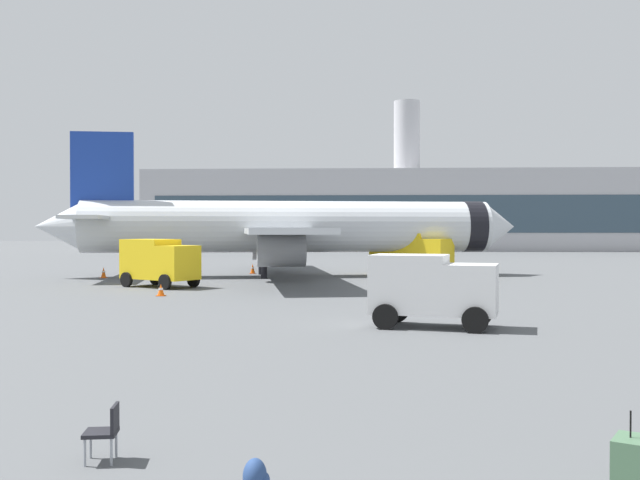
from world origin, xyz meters
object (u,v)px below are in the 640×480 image
object	(u,v)px
fuel_truck	(410,252)
safety_cone_mid	(253,269)
safety_cone_far	(161,290)
rolling_suitcase	(630,464)
safety_cone_outer	(401,267)
service_truck	(159,261)
airplane_at_gate	(286,227)
gate_chair	(106,429)
safety_cone_near	(104,273)
cargo_van	(432,287)
traveller_backpack	(256,477)

from	to	relation	value
fuel_truck	safety_cone_mid	distance (m)	12.44
fuel_truck	safety_cone_far	bearing A→B (deg)	-129.44
safety_cone_far	rolling_suitcase	world-z (taller)	rolling_suitcase
fuel_truck	safety_cone_outer	size ratio (longest dim) A/B	9.01
fuel_truck	safety_cone_mid	xyz separation A→B (m)	(-12.26, 1.62, -1.38)
service_truck	safety_cone_outer	bearing A→B (deg)	46.98
service_truck	rolling_suitcase	distance (m)	36.59
airplane_at_gate	gate_chair	distance (m)	42.53
service_truck	safety_cone_far	world-z (taller)	service_truck
safety_cone_near	gate_chair	bearing A→B (deg)	-70.17
cargo_van	traveller_backpack	distance (m)	16.87
safety_cone_near	cargo_van	bearing A→B (deg)	-50.02
cargo_van	safety_cone_far	bearing A→B (deg)	138.76
service_truck	traveller_backpack	world-z (taller)	service_truck
safety_cone_far	gate_chair	distance (m)	27.28
safety_cone_near	safety_cone_outer	distance (m)	23.55
airplane_at_gate	rolling_suitcase	size ratio (longest dim) A/B	32.43
airplane_at_gate	fuel_truck	size ratio (longest dim) A/B	5.61
safety_cone_outer	safety_cone_near	bearing A→B (deg)	-158.04
safety_cone_near	traveller_backpack	xyz separation A→B (m)	(16.90, -41.27, -0.15)
service_truck	safety_cone_near	bearing A→B (deg)	128.43
traveller_backpack	gate_chair	bearing A→B (deg)	153.75
cargo_van	safety_cone_far	xyz separation A→B (m)	(-12.96, 11.37, -1.14)
airplane_at_gate	safety_cone_mid	bearing A→B (deg)	133.58
airplane_at_gate	service_truck	size ratio (longest dim) A/B	6.81
service_truck	safety_cone_outer	xyz separation A→B (m)	(15.58, 16.70, -1.26)
safety_cone_near	traveller_backpack	size ratio (longest dim) A/B	1.62
safety_cone_outer	rolling_suitcase	xyz separation A→B (m)	(0.03, -49.76, 0.04)
safety_cone_near	traveller_backpack	world-z (taller)	safety_cone_near
safety_cone_near	traveller_backpack	bearing A→B (deg)	-67.73
safety_cone_mid	rolling_suitcase	bearing A→B (deg)	-75.66
airplane_at_gate	gate_chair	bearing A→B (deg)	-88.04
airplane_at_gate	safety_cone_outer	xyz separation A→B (m)	(8.85, 6.48, -3.31)
safety_cone_mid	service_truck	bearing A→B (deg)	-105.66
safety_cone_near	safety_cone_far	bearing A→B (deg)	-59.65
gate_chair	safety_cone_outer	bearing A→B (deg)	81.40
cargo_van	safety_cone_far	size ratio (longest dim) A/B	7.48
cargo_van	safety_cone_far	distance (m)	17.28
service_truck	rolling_suitcase	size ratio (longest dim) A/B	4.76
cargo_van	safety_cone_outer	size ratio (longest dim) A/B	6.73
rolling_suitcase	cargo_van	bearing A→B (deg)	93.45
service_truck	gate_chair	world-z (taller)	service_truck
service_truck	safety_cone_near	distance (m)	10.15
cargo_van	gate_chair	bearing A→B (deg)	-113.12
safety_cone_far	traveller_backpack	world-z (taller)	safety_cone_far
cargo_van	safety_cone_mid	world-z (taller)	cargo_van
airplane_at_gate	rolling_suitcase	world-z (taller)	airplane_at_gate
safety_cone_outer	traveller_backpack	distance (m)	50.32
safety_cone_mid	gate_chair	distance (m)	45.74
safety_cone_mid	rolling_suitcase	world-z (taller)	rolling_suitcase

